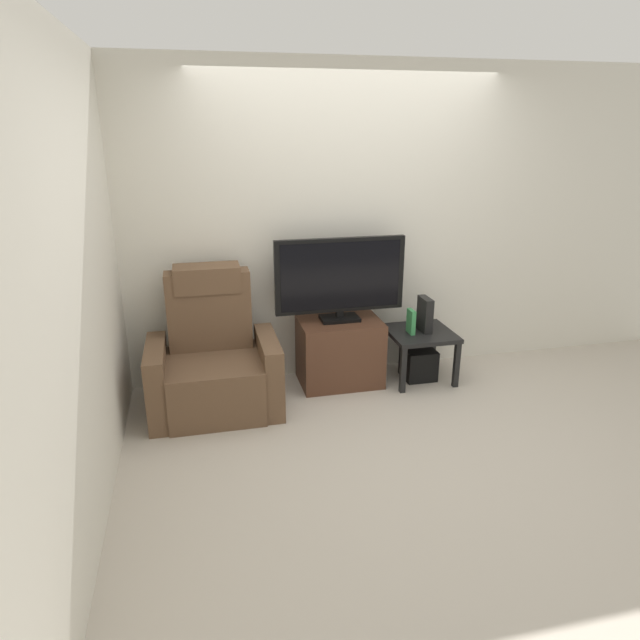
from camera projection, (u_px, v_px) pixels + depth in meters
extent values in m
plane|color=#B2A899|center=(385.00, 429.00, 4.06)|extent=(6.40, 6.40, 0.00)
cube|color=beige|center=(346.00, 225.00, 4.67)|extent=(6.40, 0.06, 2.60)
cube|color=beige|center=(87.00, 270.00, 3.23)|extent=(0.06, 4.48, 2.60)
cube|color=#4C2D1E|center=(340.00, 352.00, 4.71)|extent=(0.68, 0.47, 0.56)
cube|color=black|center=(347.00, 349.00, 4.47)|extent=(0.63, 0.02, 0.02)
cube|color=black|center=(345.00, 343.00, 4.50)|extent=(0.34, 0.11, 0.04)
cube|color=black|center=(340.00, 318.00, 4.63)|extent=(0.32, 0.20, 0.03)
cube|color=black|center=(340.00, 314.00, 4.62)|extent=(0.06, 0.04, 0.05)
cube|color=black|center=(340.00, 275.00, 4.51)|extent=(1.08, 0.05, 0.61)
cube|color=black|center=(341.00, 276.00, 4.48)|extent=(0.99, 0.01, 0.55)
cube|color=brown|center=(215.00, 385.00, 4.27)|extent=(0.70, 0.72, 0.42)
cube|color=brown|center=(209.00, 310.00, 4.34)|extent=(0.64, 0.20, 0.62)
cube|color=brown|center=(207.00, 278.00, 4.28)|extent=(0.50, 0.26, 0.20)
cube|color=brown|center=(158.00, 382.00, 4.15)|extent=(0.14, 0.68, 0.56)
cube|color=brown|center=(269.00, 371.00, 4.33)|extent=(0.14, 0.68, 0.56)
cube|color=black|center=(420.00, 333.00, 4.75)|extent=(0.54, 0.54, 0.04)
cube|color=black|center=(403.00, 370.00, 4.55)|extent=(0.04, 0.04, 0.40)
cube|color=black|center=(456.00, 365.00, 4.65)|extent=(0.04, 0.04, 0.40)
cube|color=black|center=(384.00, 349.00, 4.99)|extent=(0.04, 0.04, 0.40)
cube|color=black|center=(433.00, 344.00, 5.09)|extent=(0.04, 0.04, 0.40)
cube|color=black|center=(418.00, 363.00, 4.84)|extent=(0.27, 0.27, 0.27)
cube|color=#388C4C|center=(411.00, 322.00, 4.67)|extent=(0.04, 0.12, 0.21)
cube|color=black|center=(425.00, 314.00, 4.71)|extent=(0.07, 0.20, 0.29)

